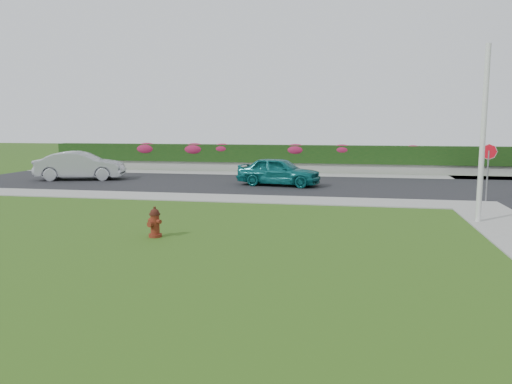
% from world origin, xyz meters
% --- Properties ---
extents(ground, '(120.00, 120.00, 0.00)m').
position_xyz_m(ground, '(0.00, 0.00, 0.00)').
color(ground, black).
rests_on(ground, ground).
extents(street_far, '(26.00, 8.00, 0.04)m').
position_xyz_m(street_far, '(-5.00, 14.00, 0.02)').
color(street_far, black).
rests_on(street_far, ground).
extents(sidewalk_far, '(24.00, 2.00, 0.04)m').
position_xyz_m(sidewalk_far, '(-6.00, 9.00, 0.02)').
color(sidewalk_far, gray).
rests_on(sidewalk_far, ground).
extents(curb_corner, '(2.00, 2.00, 0.04)m').
position_xyz_m(curb_corner, '(7.00, 9.00, 0.02)').
color(curb_corner, gray).
rests_on(curb_corner, ground).
extents(sidewalk_beyond, '(34.00, 2.00, 0.04)m').
position_xyz_m(sidewalk_beyond, '(-1.00, 19.00, 0.02)').
color(sidewalk_beyond, gray).
rests_on(sidewalk_beyond, ground).
extents(retaining_wall, '(34.00, 0.40, 0.60)m').
position_xyz_m(retaining_wall, '(-1.00, 20.50, 0.30)').
color(retaining_wall, gray).
rests_on(retaining_wall, ground).
extents(hedge, '(32.00, 0.90, 1.10)m').
position_xyz_m(hedge, '(-1.00, 20.60, 1.15)').
color(hedge, black).
rests_on(hedge, retaining_wall).
extents(fire_hydrant, '(0.43, 0.41, 0.83)m').
position_xyz_m(fire_hydrant, '(-2.73, 1.94, 0.39)').
color(fire_hydrant, '#52110C').
rests_on(fire_hydrant, ground).
extents(sedan_teal, '(4.25, 2.29, 1.37)m').
position_xyz_m(sedan_teal, '(-1.01, 13.44, 0.73)').
color(sedan_teal, '#0C605F').
rests_on(sedan_teal, street_far).
extents(sedan_silver, '(4.83, 2.75, 1.51)m').
position_xyz_m(sedan_silver, '(-11.84, 13.98, 0.79)').
color(sedan_silver, '#A0A2A8').
rests_on(sedan_silver, street_far).
extents(utility_pole, '(0.16, 0.16, 5.37)m').
position_xyz_m(utility_pole, '(6.29, 5.64, 2.69)').
color(utility_pole, silver).
rests_on(utility_pole, ground).
extents(stop_sign, '(0.62, 0.06, 2.27)m').
position_xyz_m(stop_sign, '(7.60, 10.03, 1.66)').
color(stop_sign, slate).
rests_on(stop_sign, ground).
extents(flower_clump_a, '(1.56, 1.00, 0.78)m').
position_xyz_m(flower_clump_a, '(-10.81, 20.50, 1.39)').
color(flower_clump_a, '#A41C56').
rests_on(flower_clump_a, hedge).
extents(flower_clump_b, '(1.56, 1.00, 0.78)m').
position_xyz_m(flower_clump_b, '(-7.54, 20.50, 1.39)').
color(flower_clump_b, '#A41C56').
rests_on(flower_clump_b, hedge).
extents(flower_clump_c, '(1.28, 0.82, 0.64)m').
position_xyz_m(flower_clump_c, '(-5.69, 20.50, 1.45)').
color(flower_clump_c, '#A41C56').
rests_on(flower_clump_c, hedge).
extents(flower_clump_d, '(1.45, 0.93, 0.72)m').
position_xyz_m(flower_clump_d, '(-0.98, 20.50, 1.41)').
color(flower_clump_d, '#A41C56').
rests_on(flower_clump_d, hedge).
extents(flower_clump_e, '(1.28, 0.82, 0.64)m').
position_xyz_m(flower_clump_e, '(1.87, 20.50, 1.45)').
color(flower_clump_e, '#A41C56').
rests_on(flower_clump_e, hedge).
extents(flower_clump_f, '(1.04, 0.67, 0.52)m').
position_xyz_m(flower_clump_f, '(6.02, 20.50, 1.49)').
color(flower_clump_f, '#A41C56').
rests_on(flower_clump_f, hedge).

